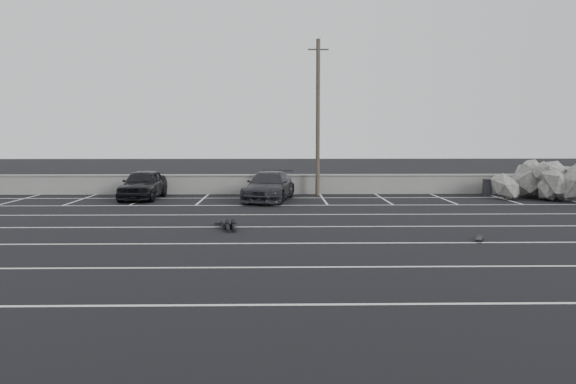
{
  "coord_description": "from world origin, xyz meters",
  "views": [
    {
      "loc": [
        -1.29,
        -16.23,
        3.16
      ],
      "look_at": [
        -0.88,
        5.13,
        1.0
      ],
      "focal_mm": 35.0,
      "sensor_mm": 36.0,
      "label": 1
    }
  ],
  "objects_px": {
    "utility_pole": "(318,117)",
    "person": "(227,222)",
    "car_right": "(269,186)",
    "car_left": "(143,184)",
    "trash_bin": "(487,187)",
    "skateboard": "(479,239)",
    "riprap_pile": "(553,185)"
  },
  "relations": [
    {
      "from": "car_left",
      "to": "car_right",
      "type": "bearing_deg",
      "value": -6.21
    },
    {
      "from": "car_left",
      "to": "utility_pole",
      "type": "height_order",
      "value": "utility_pole"
    },
    {
      "from": "car_left",
      "to": "car_right",
      "type": "relative_size",
      "value": 0.9
    },
    {
      "from": "trash_bin",
      "to": "person",
      "type": "bearing_deg",
      "value": -141.57
    },
    {
      "from": "trash_bin",
      "to": "person",
      "type": "xyz_separation_m",
      "value": [
        -12.85,
        -10.2,
        -0.23
      ]
    },
    {
      "from": "car_left",
      "to": "person",
      "type": "distance_m",
      "value": 10.1
    },
    {
      "from": "car_left",
      "to": "person",
      "type": "height_order",
      "value": "car_left"
    },
    {
      "from": "car_left",
      "to": "person",
      "type": "xyz_separation_m",
      "value": [
        4.95,
        -8.79,
        -0.53
      ]
    },
    {
      "from": "trash_bin",
      "to": "riprap_pile",
      "type": "distance_m",
      "value": 3.16
    },
    {
      "from": "car_left",
      "to": "skateboard",
      "type": "relative_size",
      "value": 6.33
    },
    {
      "from": "trash_bin",
      "to": "riprap_pile",
      "type": "bearing_deg",
      "value": -33.04
    },
    {
      "from": "car_left",
      "to": "utility_pole",
      "type": "relative_size",
      "value": 0.53
    },
    {
      "from": "utility_pole",
      "to": "trash_bin",
      "type": "distance_m",
      "value": 9.72
    },
    {
      "from": "trash_bin",
      "to": "skateboard",
      "type": "distance_m",
      "value": 13.77
    },
    {
      "from": "car_right",
      "to": "car_left",
      "type": "bearing_deg",
      "value": -176.85
    },
    {
      "from": "car_left",
      "to": "utility_pole",
      "type": "distance_m",
      "value": 9.54
    },
    {
      "from": "trash_bin",
      "to": "riprap_pile",
      "type": "relative_size",
      "value": 0.13
    },
    {
      "from": "car_left",
      "to": "car_right",
      "type": "xyz_separation_m",
      "value": [
        6.28,
        -0.83,
        -0.04
      ]
    },
    {
      "from": "car_right",
      "to": "utility_pole",
      "type": "height_order",
      "value": "utility_pole"
    },
    {
      "from": "car_left",
      "to": "trash_bin",
      "type": "relative_size",
      "value": 5.04
    },
    {
      "from": "utility_pole",
      "to": "skateboard",
      "type": "relative_size",
      "value": 11.84
    },
    {
      "from": "car_right",
      "to": "skateboard",
      "type": "xyz_separation_m",
      "value": [
        6.48,
        -10.56,
        -0.64
      ]
    },
    {
      "from": "car_left",
      "to": "riprap_pile",
      "type": "height_order",
      "value": "riprap_pile"
    },
    {
      "from": "person",
      "to": "car_right",
      "type": "bearing_deg",
      "value": 67.66
    },
    {
      "from": "car_left",
      "to": "skateboard",
      "type": "bearing_deg",
      "value": -40.44
    },
    {
      "from": "car_left",
      "to": "utility_pole",
      "type": "xyz_separation_m",
      "value": [
        8.8,
        1.52,
        3.37
      ]
    },
    {
      "from": "trash_bin",
      "to": "riprap_pile",
      "type": "height_order",
      "value": "riprap_pile"
    },
    {
      "from": "riprap_pile",
      "to": "car_left",
      "type": "bearing_deg",
      "value": 179.14
    },
    {
      "from": "utility_pole",
      "to": "person",
      "type": "bearing_deg",
      "value": -110.48
    },
    {
      "from": "person",
      "to": "skateboard",
      "type": "bearing_deg",
      "value": -31.31
    },
    {
      "from": "car_left",
      "to": "utility_pole",
      "type": "bearing_deg",
      "value": 11.1
    },
    {
      "from": "car_right",
      "to": "riprap_pile",
      "type": "relative_size",
      "value": 0.71
    }
  ]
}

